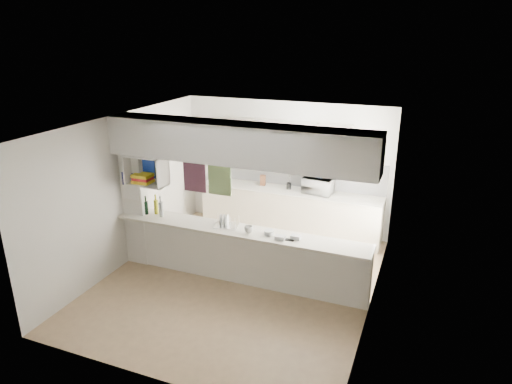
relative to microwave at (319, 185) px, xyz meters
The scene contains 16 objects.
floor 2.51m from the microwave, 109.44° to the right, with size 4.80×4.80×0.00m, color #957756.
ceiling 2.73m from the microwave, 109.44° to the right, with size 4.80×4.80×0.00m, color white.
wall_back 0.83m from the microwave, 160.51° to the left, with size 4.20×4.20×0.00m, color silver.
wall_left 3.57m from the microwave, 143.21° to the right, with size 4.80×4.80×0.00m, color silver.
wall_right 2.53m from the microwave, 57.74° to the right, with size 4.80×4.80×0.00m, color silver.
servery_partition 2.40m from the microwave, 113.48° to the right, with size 4.20×0.50×2.60m.
cubby_shelf 3.26m from the microwave, 136.57° to the right, with size 0.65×0.35×0.50m.
kitchen_run 0.64m from the microwave, behind, with size 3.60×0.63×2.24m.
microwave is the anchor object (origin of this frame).
bowl 0.19m from the microwave, 69.42° to the left, with size 0.25×0.25×0.06m, color navy.
dish_rack 2.30m from the microwave, 115.13° to the right, with size 0.42×0.35×0.20m.
cup 2.27m from the microwave, 103.57° to the right, with size 0.14×0.14×0.11m, color white.
wine_bottles 3.11m from the microwave, 137.65° to the right, with size 0.37×0.15×0.36m.
plastic_tubs 2.17m from the microwave, 91.24° to the right, with size 0.57×0.23×0.07m.
utensil_jar 0.61m from the microwave, behind, with size 0.09×0.09×0.13m, color black.
knife_block 1.16m from the microwave, behind, with size 0.11×0.08×0.21m, color brown.
Camera 1 is at (2.68, -5.98, 3.85)m, focal length 32.00 mm.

